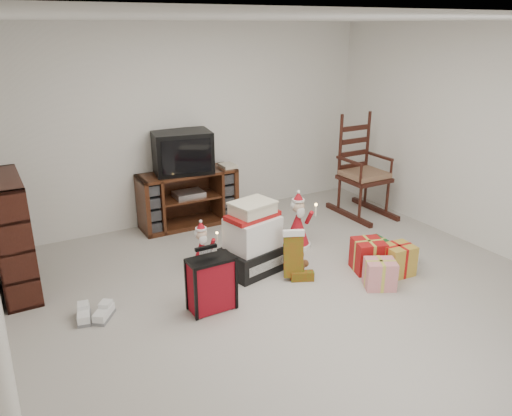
% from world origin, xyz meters
% --- Properties ---
extents(room, '(5.01, 5.01, 2.51)m').
position_xyz_m(room, '(0.00, 0.00, 1.25)').
color(room, '#A6A098').
rests_on(room, ground).
extents(tv_stand, '(1.25, 0.46, 0.71)m').
position_xyz_m(tv_stand, '(-0.21, 2.25, 0.36)').
color(tv_stand, '#4F2616').
rests_on(tv_stand, floor).
extents(bookshelf, '(0.31, 0.94, 1.15)m').
position_xyz_m(bookshelf, '(-2.31, 1.49, 0.55)').
color(bookshelf, '#36150E').
rests_on(bookshelf, floor).
extents(rocking_chair, '(0.57, 0.94, 1.41)m').
position_xyz_m(rocking_chair, '(2.01, 1.49, 0.48)').
color(rocking_chair, '#36150E').
rests_on(rocking_chair, floor).
extents(gift_pile, '(0.68, 0.56, 0.76)m').
position_xyz_m(gift_pile, '(-0.12, 0.69, 0.33)').
color(gift_pile, black).
rests_on(gift_pile, floor).
extents(red_suitcase, '(0.40, 0.22, 0.61)m').
position_xyz_m(red_suitcase, '(-0.82, 0.21, 0.26)').
color(red_suitcase, maroon).
rests_on(red_suitcase, floor).
extents(stocking, '(0.28, 0.20, 0.54)m').
position_xyz_m(stocking, '(0.14, 0.32, 0.27)').
color(stocking, '#0C7414').
rests_on(stocking, floor).
extents(teddy_bear, '(0.21, 0.19, 0.32)m').
position_xyz_m(teddy_bear, '(0.21, 0.38, 0.14)').
color(teddy_bear, brown).
rests_on(teddy_bear, floor).
extents(santa_figurine, '(0.33, 0.31, 0.68)m').
position_xyz_m(santa_figurine, '(0.63, 0.98, 0.26)').
color(santa_figurine, '#AB121D').
rests_on(santa_figurine, floor).
extents(mrs_claus_figurine, '(0.27, 0.26, 0.56)m').
position_xyz_m(mrs_claus_figurine, '(-0.58, 0.97, 0.21)').
color(mrs_claus_figurine, '#AB121D').
rests_on(mrs_claus_figurine, floor).
extents(sneaker_pair, '(0.38, 0.28, 0.10)m').
position_xyz_m(sneaker_pair, '(-1.81, 0.58, 0.05)').
color(sneaker_pair, white).
rests_on(sneaker_pair, floor).
extents(gift_cluster, '(0.80, 0.90, 0.27)m').
position_xyz_m(gift_cluster, '(1.13, 0.00, 0.14)').
color(gift_cluster, '#A21213').
rests_on(gift_cluster, floor).
extents(crt_television, '(0.78, 0.62, 0.52)m').
position_xyz_m(crt_television, '(-0.25, 2.26, 0.97)').
color(crt_television, black).
rests_on(crt_television, tv_stand).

